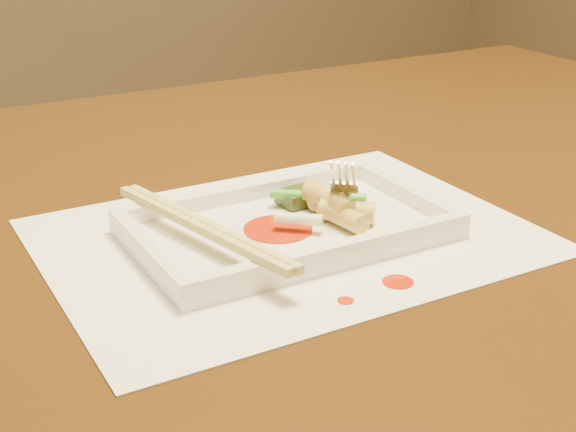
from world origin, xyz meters
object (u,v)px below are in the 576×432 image
table (300,280)px  placemat (288,236)px  chopstick_a (198,227)px  plate_base (288,231)px  fork (348,126)px

table → placemat: size_ratio=3.50×
chopstick_a → table: bearing=32.5°
placemat → chopstick_a: size_ratio=1.83×
table → chopstick_a: bearing=-147.5°
plate_base → chopstick_a: size_ratio=1.19×
plate_base → fork: 0.11m
table → chopstick_a: size_ratio=6.42×
table → plate_base: 0.16m
table → plate_base: (-0.07, -0.10, 0.11)m
table → fork: fork is taller
plate_base → fork: bearing=14.4°
table → plate_base: size_ratio=5.38×
placemat → plate_base: plate_base is taller
placemat → fork: fork is taller
table → plate_base: plate_base is taller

